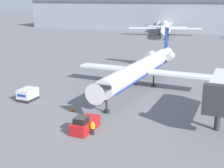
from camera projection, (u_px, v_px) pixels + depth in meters
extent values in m
plane|color=slate|center=(80.00, 133.00, 36.14)|extent=(600.00, 600.00, 0.00)
cube|color=#8C939E|center=(208.00, 18.00, 140.74)|extent=(180.00, 16.00, 13.21)
cube|color=#4C515B|center=(210.00, 1.00, 138.84)|extent=(180.00, 16.80, 1.20)
cylinder|color=silver|center=(140.00, 69.00, 53.02)|extent=(3.73, 28.20, 2.83)
cone|color=silver|center=(99.00, 92.00, 39.74)|extent=(2.91, 2.36, 2.83)
cube|color=black|center=(102.00, 87.00, 40.40)|extent=(2.43, 0.78, 0.44)
cone|color=silver|center=(165.00, 54.00, 66.66)|extent=(2.65, 3.20, 2.55)
cube|color=navy|center=(140.00, 74.00, 53.26)|extent=(3.36, 25.38, 0.20)
cube|color=silver|center=(181.00, 75.00, 51.68)|extent=(10.63, 2.99, 0.36)
cube|color=silver|center=(108.00, 67.00, 57.14)|extent=(10.63, 2.99, 0.36)
cylinder|color=#ADADB7|center=(170.00, 56.00, 62.40)|extent=(1.51, 2.70, 1.43)
cylinder|color=#ADADB7|center=(150.00, 55.00, 64.08)|extent=(1.51, 2.70, 1.43)
cube|color=navy|center=(167.00, 37.00, 66.25)|extent=(0.31, 2.21, 4.38)
cube|color=silver|center=(167.00, 27.00, 65.67)|extent=(7.94, 2.05, 0.20)
cylinder|color=black|center=(106.00, 105.00, 42.26)|extent=(0.24, 0.24, 2.11)
cylinder|color=black|center=(107.00, 111.00, 42.48)|extent=(0.80, 0.80, 0.40)
cylinder|color=black|center=(134.00, 79.00, 56.17)|extent=(0.24, 0.24, 2.11)
cylinder|color=black|center=(134.00, 84.00, 56.40)|extent=(0.80, 0.80, 0.40)
cylinder|color=black|center=(154.00, 81.00, 54.67)|extent=(0.24, 0.24, 2.11)
cylinder|color=black|center=(153.00, 86.00, 54.90)|extent=(0.80, 0.80, 0.40)
cube|color=#B21919|center=(85.00, 125.00, 36.70)|extent=(1.93, 4.36, 1.30)
cube|color=black|center=(81.00, 120.00, 35.59)|extent=(1.35, 1.57, 0.70)
cube|color=black|center=(93.00, 121.00, 38.61)|extent=(1.74, 0.30, 0.78)
cube|color=#232326|center=(28.00, 99.00, 47.76)|extent=(2.13, 2.88, 0.45)
cube|color=silver|center=(28.00, 93.00, 47.52)|extent=(2.13, 2.88, 1.37)
cube|color=navy|center=(21.00, 96.00, 46.22)|extent=(1.49, 0.04, 0.36)
cube|color=#232838|center=(93.00, 132.00, 35.53)|extent=(0.32, 0.20, 0.78)
cube|color=yellow|center=(93.00, 126.00, 35.34)|extent=(0.40, 0.24, 0.62)
sphere|color=tan|center=(93.00, 123.00, 35.23)|extent=(0.23, 0.23, 0.23)
cube|color=black|center=(72.00, 111.00, 43.19)|extent=(0.63, 0.63, 0.04)
cone|color=orange|center=(72.00, 108.00, 43.09)|extent=(0.45, 0.45, 0.74)
cylinder|color=silver|center=(165.00, 27.00, 129.35)|extent=(10.55, 27.89, 3.51)
cone|color=silver|center=(166.00, 30.00, 114.69)|extent=(4.11, 3.61, 3.51)
cube|color=black|center=(166.00, 28.00, 115.60)|extent=(3.06, 1.44, 0.44)
cone|color=silver|center=(164.00, 24.00, 144.51)|extent=(4.04, 4.54, 3.16)
cube|color=orange|center=(165.00, 29.00, 129.65)|extent=(9.50, 25.10, 0.20)
cube|color=silver|center=(185.00, 29.00, 129.71)|extent=(13.67, 6.50, 0.36)
cube|color=silver|center=(145.00, 28.00, 132.07)|extent=(13.67, 6.50, 0.36)
cylinder|color=#ADADB7|center=(170.00, 23.00, 140.05)|extent=(2.70, 3.41, 2.00)
cylinder|color=#ADADB7|center=(159.00, 23.00, 140.79)|extent=(2.70, 3.41, 2.00)
cube|color=orange|center=(165.00, 14.00, 144.12)|extent=(0.80, 2.19, 5.00)
cube|color=silver|center=(165.00, 9.00, 143.46)|extent=(9.16, 4.05, 0.20)
cylinder|color=black|center=(165.00, 37.00, 117.72)|extent=(0.24, 0.24, 2.04)
cylinder|color=black|center=(165.00, 39.00, 117.93)|extent=(0.80, 0.80, 0.40)
cylinder|color=black|center=(159.00, 33.00, 132.31)|extent=(0.24, 0.24, 2.04)
cylinder|color=black|center=(159.00, 35.00, 132.52)|extent=(0.80, 0.80, 0.40)
cylinder|color=black|center=(170.00, 33.00, 131.67)|extent=(0.24, 0.24, 2.04)
cylinder|color=black|center=(170.00, 35.00, 131.89)|extent=(0.80, 0.80, 0.40)
cylinder|color=#2D2D33|center=(218.00, 117.00, 36.56)|extent=(0.70, 0.70, 3.20)
cube|color=silver|center=(222.00, 87.00, 38.44)|extent=(2.60, 9.95, 2.60)
cube|color=#2D2D33|center=(218.00, 100.00, 33.50)|extent=(3.20, 1.20, 3.38)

